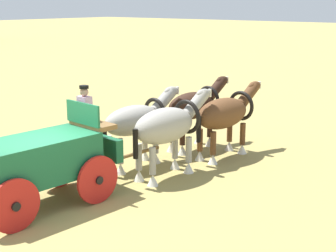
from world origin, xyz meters
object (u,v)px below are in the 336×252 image
Objects in this scene: draft_horse_rear_near at (136,122)px; draft_horse_rear_off at (168,127)px; draft_horse_lead_off at (225,114)px; show_wagon at (43,159)px; draft_horse_lead_near at (194,107)px.

draft_horse_rear_off reaches higher than draft_horse_rear_near.
draft_horse_rear_near is 2.89m from draft_horse_lead_off.
show_wagon is 1.85× the size of draft_horse_rear_off.
draft_horse_lead_off is (6.11, -1.18, 0.20)m from show_wagon.
draft_horse_lead_near is at bearing 1.06° from show_wagon.
draft_horse_rear_near is 0.99× the size of draft_horse_rear_off.
draft_horse_rear_off is (-0.13, -1.29, 0.07)m from draft_horse_rear_near.
draft_horse_rear_off is at bearing -158.44° from draft_horse_lead_near.
show_wagon is 1.79× the size of draft_horse_lead_off.
draft_horse_rear_near is at bearing 148.43° from draft_horse_lead_off.
draft_horse_lead_off is (2.60, -0.22, -0.06)m from draft_horse_rear_off.
draft_horse_lead_off reaches higher than draft_horse_rear_near.
draft_horse_rear_near is 1.02× the size of draft_horse_lead_near.
draft_horse_rear_off is at bearing 175.11° from draft_horse_lead_off.
draft_horse_lead_off is at bearing -4.89° from draft_horse_rear_off.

